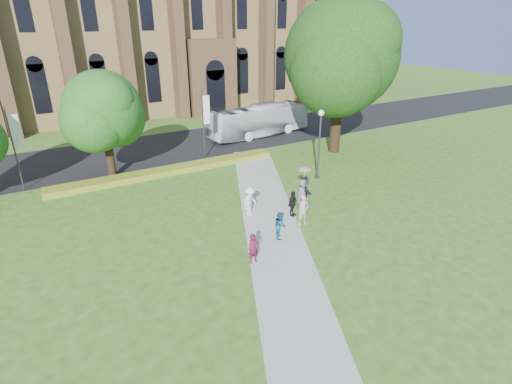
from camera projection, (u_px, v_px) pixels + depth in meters
ground at (283, 241)px, 22.01m from camera, size 160.00×160.00×0.00m
road at (165, 147)px, 37.80m from camera, size 160.00×10.00×0.02m
footpath at (274, 232)px, 22.79m from camera, size 15.58×28.54×0.04m
flower_hedge at (169, 171)px, 31.42m from camera, size 18.00×1.40×0.45m
cathedral at (181, 4)px, 52.83m from camera, size 52.60×18.25×28.00m
streetlamp at (320, 136)px, 29.30m from camera, size 0.44×0.44×5.24m
large_tree at (341, 56)px, 33.38m from camera, size 9.60×9.60×13.20m
street_tree_1 at (103, 110)px, 28.59m from camera, size 5.60×5.60×8.05m
banner_pole_0 at (204, 120)px, 33.64m from camera, size 0.70×0.10×6.00m
banner_pole_1 at (15, 144)px, 27.14m from camera, size 0.70×0.10×6.00m
tour_coach at (259, 121)px, 41.01m from camera, size 11.41×3.72×3.12m
pedestrian_0 at (253, 248)px, 19.70m from camera, size 0.58×0.38×1.57m
pedestrian_1 at (280, 225)px, 21.92m from camera, size 0.90×0.96×1.56m
pedestrian_2 at (250, 201)px, 24.45m from camera, size 1.37×1.16×1.84m
pedestrian_3 at (292, 204)px, 24.38m from camera, size 1.03×0.76×1.62m
pedestrian_4 at (302, 193)px, 25.75m from camera, size 0.96×0.72×1.78m
pedestrian_5 at (304, 190)px, 25.94m from camera, size 1.25×1.84×1.91m
pedestrian_6 at (303, 210)px, 23.28m from camera, size 0.71×0.48×1.89m
parasol at (305, 174)px, 25.41m from camera, size 1.02×1.02×0.71m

